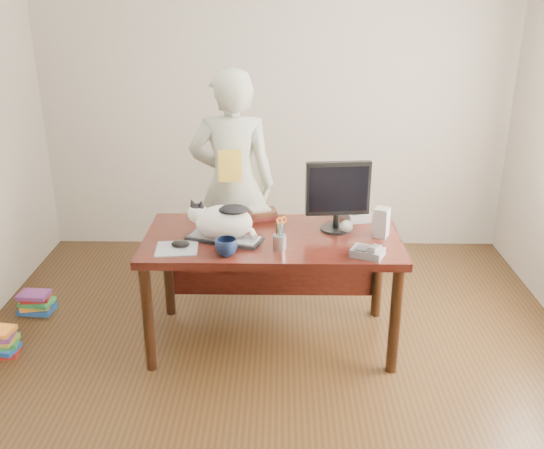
{
  "coord_description": "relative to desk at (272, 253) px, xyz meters",
  "views": [
    {
      "loc": [
        0.06,
        -2.9,
        2.21
      ],
      "look_at": [
        0.0,
        0.55,
        0.85
      ],
      "focal_mm": 40.0,
      "sensor_mm": 36.0,
      "label": 1
    }
  ],
  "objects": [
    {
      "name": "room",
      "position": [
        0.0,
        -0.68,
        0.75
      ],
      "size": [
        4.5,
        4.5,
        4.5
      ],
      "color": "black",
      "rests_on": "ground"
    },
    {
      "name": "desk",
      "position": [
        0.0,
        0.0,
        0.0
      ],
      "size": [
        1.6,
        0.8,
        0.75
      ],
      "color": "black",
      "rests_on": "ground"
    },
    {
      "name": "keyboard",
      "position": [
        -0.29,
        -0.15,
        0.16
      ],
      "size": [
        0.49,
        0.31,
        0.03
      ],
      "rotation": [
        0.0,
        0.0,
        -0.33
      ],
      "color": "black",
      "rests_on": "desk"
    },
    {
      "name": "cat",
      "position": [
        -0.31,
        -0.15,
        0.28
      ],
      "size": [
        0.45,
        0.32,
        0.26
      ],
      "rotation": [
        0.0,
        0.0,
        -0.33
      ],
      "color": "white",
      "rests_on": "keyboard"
    },
    {
      "name": "monitor",
      "position": [
        0.41,
        0.02,
        0.41
      ],
      "size": [
        0.41,
        0.22,
        0.46
      ],
      "rotation": [
        0.0,
        0.0,
        0.12
      ],
      "color": "black",
      "rests_on": "desk"
    },
    {
      "name": "pen_cup",
      "position": [
        0.05,
        -0.27,
        0.2
      ],
      "size": [
        0.11,
        0.11,
        0.2
      ],
      "rotation": [
        0.0,
        0.0,
        0.43
      ],
      "color": "gray",
      "rests_on": "desk"
    },
    {
      "name": "mousepad",
      "position": [
        -0.57,
        -0.28,
        0.15
      ],
      "size": [
        0.26,
        0.24,
        0.01
      ],
      "rotation": [
        0.0,
        0.0,
        0.08
      ],
      "color": "#AFB3BB",
      "rests_on": "desk"
    },
    {
      "name": "mouse",
      "position": [
        -0.55,
        -0.26,
        0.17
      ],
      "size": [
        0.12,
        0.08,
        0.04
      ],
      "rotation": [
        0.0,
        0.0,
        0.08
      ],
      "color": "black",
      "rests_on": "mousepad"
    },
    {
      "name": "coffee_mug",
      "position": [
        -0.26,
        -0.37,
        0.2
      ],
      "size": [
        0.18,
        0.18,
        0.1
      ],
      "primitive_type": "imported",
      "rotation": [
        0.0,
        0.0,
        0.52
      ],
      "color": "black",
      "rests_on": "desk"
    },
    {
      "name": "phone",
      "position": [
        0.56,
        -0.36,
        0.18
      ],
      "size": [
        0.22,
        0.19,
        0.08
      ],
      "rotation": [
        0.0,
        0.0,
        -0.42
      ],
      "color": "slate",
      "rests_on": "desk"
    },
    {
      "name": "speaker",
      "position": [
        0.68,
        -0.06,
        0.24
      ],
      "size": [
        0.11,
        0.12,
        0.19
      ],
      "rotation": [
        0.0,
        0.0,
        -0.42
      ],
      "color": "#969699",
      "rests_on": "desk"
    },
    {
      "name": "baseball",
      "position": [
        0.47,
        -0.0,
        0.19
      ],
      "size": [
        0.08,
        0.08,
        0.08
      ],
      "rotation": [
        0.0,
        0.0,
        0.31
      ],
      "color": "beige",
      "rests_on": "desk"
    },
    {
      "name": "book_stack",
      "position": [
        -0.08,
        0.24,
        0.18
      ],
      "size": [
        0.24,
        0.21,
        0.08
      ],
      "rotation": [
        0.0,
        0.0,
        0.28
      ],
      "color": "#541A16",
      "rests_on": "desk"
    },
    {
      "name": "calculator",
      "position": [
        0.56,
        0.24,
        0.18
      ],
      "size": [
        0.2,
        0.24,
        0.06
      ],
      "rotation": [
        0.0,
        0.0,
        0.28
      ],
      "color": "slate",
      "rests_on": "desk"
    },
    {
      "name": "person",
      "position": [
        -0.3,
        0.64,
        0.25
      ],
      "size": [
        0.64,
        0.44,
        1.71
      ],
      "primitive_type": "imported",
      "rotation": [
        0.0,
        0.0,
        3.19
      ],
      "color": "white",
      "rests_on": "ground"
    },
    {
      "name": "held_book",
      "position": [
        -0.3,
        0.47,
        0.45
      ],
      "size": [
        0.17,
        0.1,
        0.22
      ],
      "rotation": [
        0.0,
        0.0,
        0.05
      ],
      "color": "gold",
      "rests_on": "person"
    },
    {
      "name": "book_pile_b",
      "position": [
        -1.72,
        0.27,
        -0.53
      ],
      "size": [
        0.26,
        0.2,
        0.15
      ],
      "color": "#1B4BA6",
      "rests_on": "ground"
    }
  ]
}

